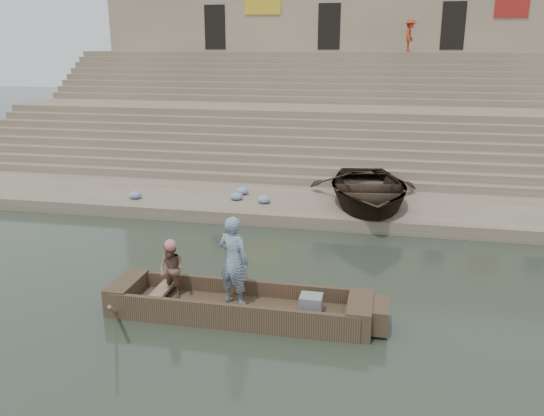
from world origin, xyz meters
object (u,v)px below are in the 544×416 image
(standing_man, at_px, (234,261))
(television, at_px, (310,304))
(main_rowboat, at_px, (239,311))
(rowing_man, at_px, (172,270))
(pedestrian, at_px, (410,35))
(beached_rowboat, at_px, (368,189))

(standing_man, height_order, television, standing_man)
(main_rowboat, height_order, rowing_man, rowing_man)
(standing_man, relative_size, pedestrian, 1.15)
(beached_rowboat, bearing_deg, standing_man, -115.65)
(main_rowboat, distance_m, television, 1.57)
(rowing_man, relative_size, beached_rowboat, 0.24)
(main_rowboat, distance_m, pedestrian, 23.09)
(main_rowboat, distance_m, rowing_man, 1.72)
(rowing_man, xyz_separation_m, beached_rowboat, (3.89, 7.70, 0.10))
(beached_rowboat, height_order, pedestrian, pedestrian)
(beached_rowboat, xyz_separation_m, pedestrian, (1.42, 14.13, 5.09))
(rowing_man, relative_size, pedestrian, 0.75)
(main_rowboat, bearing_deg, rowing_man, 174.11)
(television, bearing_deg, beached_rowboat, 84.12)
(main_rowboat, height_order, television, television)
(beached_rowboat, bearing_deg, main_rowboat, -114.51)
(rowing_man, bearing_deg, standing_man, 17.08)
(television, bearing_deg, pedestrian, 84.20)
(standing_man, xyz_separation_m, television, (1.66, -0.15, -0.78))
(main_rowboat, bearing_deg, pedestrian, 80.26)
(television, distance_m, pedestrian, 22.81)
(rowing_man, relative_size, television, 2.77)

